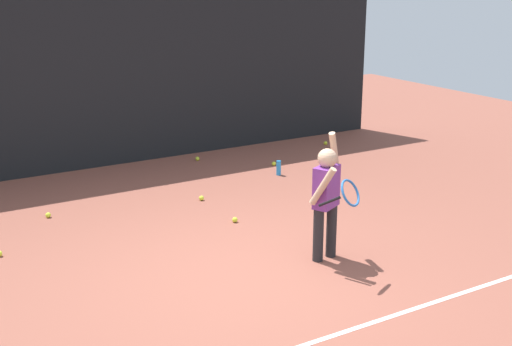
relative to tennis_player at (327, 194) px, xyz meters
name	(u,v)px	position (x,y,z in m)	size (l,w,h in m)	color
ground_plane	(244,274)	(-0.92, 0.11, -0.73)	(20.00, 20.00, 0.00)	brown
court_line_baseline	(327,337)	(-0.92, -1.30, -0.72)	(9.00, 0.05, 0.00)	white
back_fence_windscreen	(96,72)	(-0.92, 4.63, 0.75)	(10.25, 0.08, 2.95)	black
fence_post_1	(95,66)	(-0.92, 4.69, 0.83)	(0.09, 0.09, 3.10)	slate
fence_post_2	(355,48)	(4.05, 4.69, 0.83)	(0.09, 0.09, 3.10)	slate
tennis_player	(327,194)	(0.00, 0.00, 0.00)	(0.52, 0.79, 1.35)	#232326
water_bottle	(279,168)	(1.20, 2.82, -0.62)	(0.07, 0.07, 0.22)	#268CD8
tennis_ball_0	(197,159)	(0.49, 4.15, -0.69)	(0.07, 0.07, 0.07)	#CCE033
tennis_ball_1	(274,164)	(1.40, 3.28, -0.69)	(0.07, 0.07, 0.07)	#CCE033
tennis_ball_2	(201,198)	(-0.31, 2.36, -0.69)	(0.07, 0.07, 0.07)	#CCE033
tennis_ball_4	(48,215)	(-2.23, 2.74, -0.69)	(0.07, 0.07, 0.07)	#CCE033
tennis_ball_6	(235,220)	(-0.31, 1.43, -0.69)	(0.07, 0.07, 0.07)	#CCE033
tennis_ball_7	(325,143)	(2.87, 3.93, -0.69)	(0.07, 0.07, 0.07)	#CCE033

